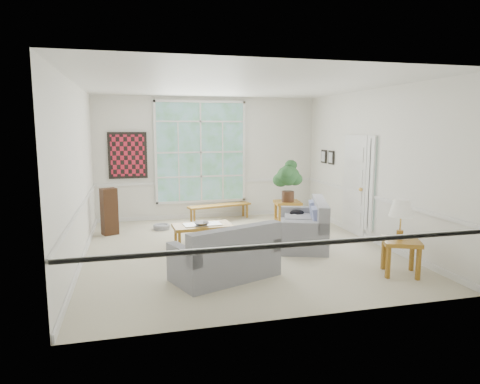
# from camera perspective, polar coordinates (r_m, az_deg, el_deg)

# --- Properties ---
(floor) EXTENTS (5.50, 6.00, 0.01)m
(floor) POSITION_cam_1_polar(r_m,az_deg,el_deg) (8.07, -0.34, -7.66)
(floor) COLOR beige
(floor) RESTS_ON ground
(ceiling) EXTENTS (5.50, 6.00, 0.02)m
(ceiling) POSITION_cam_1_polar(r_m,az_deg,el_deg) (7.79, -0.36, 14.09)
(ceiling) COLOR white
(ceiling) RESTS_ON ground
(wall_back) EXTENTS (5.50, 0.02, 3.00)m
(wall_back) POSITION_cam_1_polar(r_m,az_deg,el_deg) (10.71, -4.21, 4.54)
(wall_back) COLOR white
(wall_back) RESTS_ON ground
(wall_front) EXTENTS (5.50, 0.02, 3.00)m
(wall_front) POSITION_cam_1_polar(r_m,az_deg,el_deg) (4.95, 8.00, -0.27)
(wall_front) COLOR white
(wall_front) RESTS_ON ground
(wall_left) EXTENTS (0.02, 6.00, 3.00)m
(wall_left) POSITION_cam_1_polar(r_m,az_deg,el_deg) (7.62, -20.89, 2.34)
(wall_left) COLOR white
(wall_left) RESTS_ON ground
(wall_right) EXTENTS (0.02, 6.00, 3.00)m
(wall_right) POSITION_cam_1_polar(r_m,az_deg,el_deg) (8.86, 17.23, 3.32)
(wall_right) COLOR white
(wall_right) RESTS_ON ground
(window_back) EXTENTS (2.30, 0.08, 2.40)m
(window_back) POSITION_cam_1_polar(r_m,az_deg,el_deg) (10.63, -5.25, 5.30)
(window_back) COLOR white
(window_back) RESTS_ON wall_back
(entry_door) EXTENTS (0.08, 0.90, 2.10)m
(entry_door) POSITION_cam_1_polar(r_m,az_deg,el_deg) (9.40, 15.00, 0.94)
(entry_door) COLOR white
(entry_door) RESTS_ON floor
(door_sidelight) EXTENTS (0.08, 0.26, 1.90)m
(door_sidelight) POSITION_cam_1_polar(r_m,az_deg,el_deg) (8.85, 17.00, 1.05)
(door_sidelight) COLOR white
(door_sidelight) RESTS_ON wall_right
(wall_art) EXTENTS (0.90, 0.06, 1.10)m
(wall_art) POSITION_cam_1_polar(r_m,az_deg,el_deg) (10.50, -14.75, 4.74)
(wall_art) COLOR maroon
(wall_art) RESTS_ON wall_back
(wall_frame_near) EXTENTS (0.04, 0.26, 0.32)m
(wall_frame_near) POSITION_cam_1_polar(r_m,az_deg,el_deg) (10.36, 12.01, 4.51)
(wall_frame_near) COLOR black
(wall_frame_near) RESTS_ON wall_right
(wall_frame_far) EXTENTS (0.04, 0.26, 0.32)m
(wall_frame_far) POSITION_cam_1_polar(r_m,az_deg,el_deg) (10.72, 11.07, 4.67)
(wall_frame_far) COLOR black
(wall_frame_far) RESTS_ON wall_right
(loveseat_right) EXTENTS (1.34, 1.81, 0.88)m
(loveseat_right) POSITION_cam_1_polar(r_m,az_deg,el_deg) (8.35, 8.39, -4.05)
(loveseat_right) COLOR gray
(loveseat_right) RESTS_ON floor
(loveseat_front) EXTENTS (1.73, 1.30, 0.84)m
(loveseat_front) POSITION_cam_1_polar(r_m,az_deg,el_deg) (6.49, -2.03, -7.84)
(loveseat_front) COLOR gray
(loveseat_front) RESTS_ON floor
(coffee_table) EXTENTS (1.14, 0.67, 0.41)m
(coffee_table) POSITION_cam_1_polar(r_m,az_deg,el_deg) (8.29, -5.02, -5.74)
(coffee_table) COLOR #99671E
(coffee_table) RESTS_ON floor
(pewter_bowl) EXTENTS (0.44, 0.44, 0.08)m
(pewter_bowl) POSITION_cam_1_polar(r_m,az_deg,el_deg) (8.15, -5.13, -4.20)
(pewter_bowl) COLOR #A1A0A5
(pewter_bowl) RESTS_ON coffee_table
(window_bench) EXTENTS (1.63, 0.67, 0.37)m
(window_bench) POSITION_cam_1_polar(r_m,az_deg,el_deg) (10.55, -2.73, -2.71)
(window_bench) COLOR #99671E
(window_bench) RESTS_ON floor
(end_table) EXTENTS (0.64, 0.64, 0.57)m
(end_table) POSITION_cam_1_polar(r_m,az_deg,el_deg) (9.96, 6.33, -2.86)
(end_table) COLOR #99671E
(end_table) RESTS_ON floor
(houseplant) EXTENTS (0.65, 0.65, 0.97)m
(houseplant) POSITION_cam_1_polar(r_m,az_deg,el_deg) (9.78, 6.43, 1.51)
(houseplant) COLOR #255026
(houseplant) RESTS_ON end_table
(side_table) EXTENTS (0.71, 0.71, 0.55)m
(side_table) POSITION_cam_1_polar(r_m,az_deg,el_deg) (7.11, 20.60, -8.13)
(side_table) COLOR #99671E
(side_table) RESTS_ON floor
(table_lamp) EXTENTS (0.45, 0.45, 0.62)m
(table_lamp) POSITION_cam_1_polar(r_m,az_deg,el_deg) (6.99, 20.63, -3.44)
(table_lamp) COLOR silver
(table_lamp) RESTS_ON side_table
(pet_bed) EXTENTS (0.48, 0.48, 0.11)m
(pet_bed) POSITION_cam_1_polar(r_m,az_deg,el_deg) (9.74, -10.42, -4.58)
(pet_bed) COLOR gray
(pet_bed) RESTS_ON floor
(floor_speaker) EXTENTS (0.38, 0.35, 0.99)m
(floor_speaker) POSITION_cam_1_polar(r_m,az_deg,el_deg) (9.46, -17.04, -2.50)
(floor_speaker) COLOR #392012
(floor_speaker) RESTS_ON floor
(cat) EXTENTS (0.33, 0.25, 0.14)m
(cat) POSITION_cam_1_polar(r_m,az_deg,el_deg) (8.89, 7.59, -2.72)
(cat) COLOR black
(cat) RESTS_ON loveseat_right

